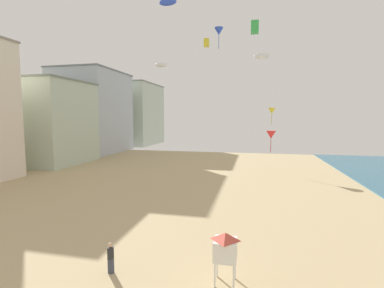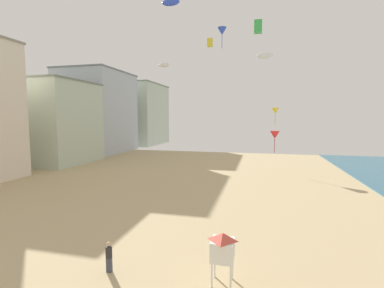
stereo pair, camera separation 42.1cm
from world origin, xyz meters
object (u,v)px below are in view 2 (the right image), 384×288
Objects in this scene: lifeguard_stand at (223,247)px; kite_blue_delta at (222,31)px; kite_white_parafoil_2 at (164,65)px; kite_blue_parafoil at (171,2)px; kite_flyer at (109,255)px; kite_green_box at (258,27)px; kite_white_parafoil at (265,56)px; kite_red_delta at (275,135)px; kite_yellow_delta at (275,111)px; kite_yellow_box at (210,43)px.

kite_blue_delta reaches higher than lifeguard_stand.
kite_blue_parafoil reaches higher than kite_white_parafoil_2.
kite_green_box reaches higher than kite_flyer.
kite_red_delta is at bearing 80.40° from kite_white_parafoil.
kite_white_parafoil is 1.14× the size of kite_white_parafoil_2.
kite_yellow_delta is (-0.21, -3.74, 3.46)m from kite_red_delta.
kite_green_box is (1.09, 24.78, 17.87)m from lifeguard_stand.
kite_red_delta is 19.12m from kite_white_parafoil_2.
lifeguard_stand is at bearing -97.79° from kite_yellow_delta.
kite_green_box is at bearing 13.18° from kite_blue_parafoil.
kite_blue_delta is at bearing 29.71° from kite_blue_parafoil.
kite_flyer is 0.72× the size of kite_yellow_delta.
kite_green_box is at bearing -177.72° from kite_flyer.
kite_green_box reaches higher than kite_yellow_delta.
kite_blue_delta is 2.29× the size of kite_yellow_box.
kite_white_parafoil_2 is (-10.12, 20.34, 12.78)m from lifeguard_stand.
kite_flyer is 0.64× the size of lifeguard_stand.
kite_green_box is 8.89m from kite_yellow_box.
kite_white_parafoil_2 is at bearing -158.41° from kite_green_box.
lifeguard_stand is at bearing -95.85° from kite_white_parafoil.
kite_yellow_delta is 0.97× the size of kite_blue_parafoil.
kite_red_delta is at bearing 65.79° from lifeguard_stand.
kite_green_box is at bearing -118.02° from kite_red_delta.
kite_blue_delta is 1.87× the size of kite_white_parafoil_2.
kite_white_parafoil is at bearing 175.78° from kite_flyer.
kite_red_delta is 1.92× the size of kite_white_parafoil.
kite_red_delta is at bearing -179.95° from kite_flyer.
kite_blue_parafoil is (0.32, 1.89, 8.15)m from kite_white_parafoil_2.
kite_green_box is at bearing 70.49° from lifeguard_stand.
kite_green_box is 1.28× the size of kite_yellow_box.
lifeguard_stand is at bearing -97.22° from kite_red_delta.
kite_blue_parafoil is at bearing -166.82° from kite_green_box.
kite_blue_parafoil reaches higher than kite_yellow_delta.
kite_green_box is at bearing -11.19° from kite_blue_delta.
kite_yellow_delta is 15.87m from kite_white_parafoil_2.
kite_white_parafoil is at bearing -6.40° from kite_white_parafoil_2.
kite_blue_parafoil reaches higher than kite_flyer.
kite_blue_parafoil is at bearing -150.29° from kite_blue_delta.
kite_blue_parafoil is (-6.12, -3.49, 3.01)m from kite_blue_delta.
lifeguard_stand is 35.35m from kite_yellow_box.
kite_white_parafoil_2 is 0.63× the size of kite_blue_parafoil.
kite_yellow_delta is at bearing 2.84° from kite_blue_delta.
kite_yellow_box reaches higher than kite_white_parafoil_2.
kite_blue_parafoil is (-3.88, 22.66, 21.85)m from kite_flyer.
lifeguard_stand is 26.06m from kite_white_parafoil_2.
kite_yellow_box reaches higher than kite_white_parafoil.
kite_red_delta is (9.69, 30.26, 4.63)m from kite_flyer.
kite_white_parafoil is 14.42m from kite_yellow_box.
kite_yellow_box is at bearing 67.39° from kite_white_parafoil_2.
kite_white_parafoil is at bearing -50.16° from kite_blue_delta.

